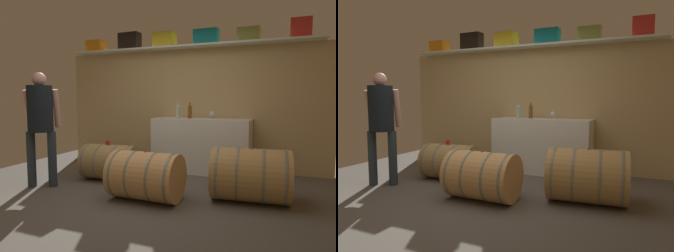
% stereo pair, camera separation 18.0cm
% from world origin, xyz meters
% --- Properties ---
extents(ground_plane, '(6.16, 7.45, 0.02)m').
position_xyz_m(ground_plane, '(0.00, 0.53, -0.01)').
color(ground_plane, '#544F47').
extents(back_wall_panel, '(4.96, 0.10, 2.17)m').
position_xyz_m(back_wall_panel, '(0.00, 2.12, 1.09)').
color(back_wall_panel, tan).
rests_on(back_wall_panel, ground).
extents(high_shelf_board, '(4.56, 0.40, 0.03)m').
position_xyz_m(high_shelf_board, '(0.00, 1.97, 2.19)').
color(high_shelf_board, silver).
rests_on(high_shelf_board, back_wall_panel).
extents(toolcase_orange, '(0.35, 0.27, 0.22)m').
position_xyz_m(toolcase_orange, '(-1.88, 1.97, 2.31)').
color(toolcase_orange, orange).
rests_on(toolcase_orange, high_shelf_board).
extents(toolcase_black, '(0.42, 0.23, 0.32)m').
position_xyz_m(toolcase_black, '(-1.12, 1.97, 2.36)').
color(toolcase_black, black).
rests_on(toolcase_black, high_shelf_board).
extents(toolcase_yellow, '(0.38, 0.32, 0.27)m').
position_xyz_m(toolcase_yellow, '(-0.39, 1.97, 2.34)').
color(toolcase_yellow, yellow).
rests_on(toolcase_yellow, high_shelf_board).
extents(toolcase_teal, '(0.43, 0.21, 0.26)m').
position_xyz_m(toolcase_teal, '(0.39, 1.97, 2.34)').
color(toolcase_teal, '#0F7C89').
rests_on(toolcase_teal, high_shelf_board).
extents(toolcase_olive, '(0.37, 0.27, 0.23)m').
position_xyz_m(toolcase_olive, '(1.11, 1.97, 2.32)').
color(toolcase_olive, olive).
rests_on(toolcase_olive, high_shelf_board).
extents(toolcase_red, '(0.31, 0.25, 0.30)m').
position_xyz_m(toolcase_red, '(1.90, 1.97, 2.36)').
color(toolcase_red, red).
rests_on(toolcase_red, high_shelf_board).
extents(work_cabinet, '(1.66, 0.59, 0.93)m').
position_xyz_m(work_cabinet, '(0.38, 1.77, 0.46)').
color(work_cabinet, white).
rests_on(work_cabinet, ground).
extents(wine_bottle_amber, '(0.07, 0.07, 0.27)m').
position_xyz_m(wine_bottle_amber, '(0.15, 1.81, 1.05)').
color(wine_bottle_amber, brown).
rests_on(wine_bottle_amber, work_cabinet).
extents(wine_bottle_clear, '(0.07, 0.07, 0.29)m').
position_xyz_m(wine_bottle_clear, '(0.01, 1.59, 1.05)').
color(wine_bottle_clear, '#AEC9BB').
rests_on(wine_bottle_clear, work_cabinet).
extents(wine_glass, '(0.08, 0.08, 0.13)m').
position_xyz_m(wine_glass, '(0.53, 1.87, 1.01)').
color(wine_glass, white).
rests_on(wine_glass, work_cabinet).
extents(wine_barrel_near, '(0.86, 0.59, 0.57)m').
position_xyz_m(wine_barrel_near, '(-0.81, 0.73, 0.28)').
color(wine_barrel_near, '#9F844E').
rests_on(wine_barrel_near, ground).
extents(wine_barrel_far, '(0.89, 0.63, 0.62)m').
position_xyz_m(wine_barrel_far, '(0.13, 0.09, 0.31)').
color(wine_barrel_far, tan).
rests_on(wine_barrel_far, ground).
extents(wine_barrel_flank, '(0.99, 0.73, 0.67)m').
position_xyz_m(wine_barrel_flank, '(1.35, 0.52, 0.33)').
color(wine_barrel_flank, tan).
rests_on(wine_barrel_flank, ground).
extents(tasting_cup, '(0.07, 0.07, 0.06)m').
position_xyz_m(tasting_cup, '(-0.84, 0.73, 0.59)').
color(tasting_cup, red).
rests_on(tasting_cup, wine_barrel_near).
extents(winemaker_pouring, '(0.53, 0.45, 1.64)m').
position_xyz_m(winemaker_pouring, '(-1.52, 0.07, 1.01)').
color(winemaker_pouring, '#28343E').
rests_on(winemaker_pouring, ground).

